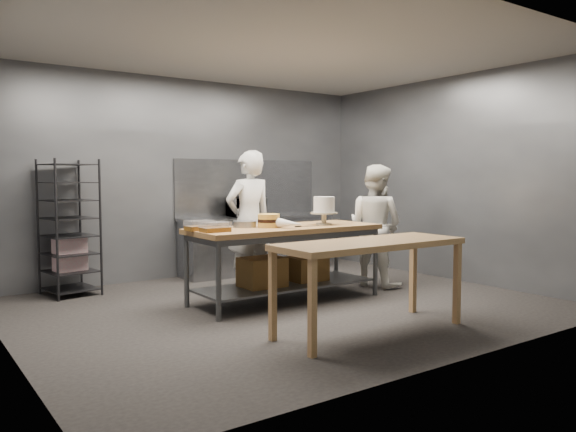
{
  "coord_description": "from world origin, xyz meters",
  "views": [
    {
      "loc": [
        -3.79,
        -5.38,
        1.52
      ],
      "look_at": [
        0.13,
        0.14,
        1.05
      ],
      "focal_mm": 35.0,
      "sensor_mm": 36.0,
      "label": 1
    }
  ],
  "objects_px": {
    "speed_rack": "(69,229)",
    "chef_behind": "(249,221)",
    "work_table": "(284,255)",
    "near_counter": "(370,250)",
    "chef_right": "(375,226)",
    "layer_cake": "(269,221)",
    "microwave": "(246,207)",
    "frosted_cake_stand": "(324,207)"
  },
  "relations": [
    {
      "from": "speed_rack",
      "to": "frosted_cake_stand",
      "type": "distance_m",
      "value": 3.29
    },
    {
      "from": "work_table",
      "to": "near_counter",
      "type": "height_order",
      "value": "work_table"
    },
    {
      "from": "chef_behind",
      "to": "microwave",
      "type": "relative_size",
      "value": 3.45
    },
    {
      "from": "speed_rack",
      "to": "layer_cake",
      "type": "height_order",
      "value": "speed_rack"
    },
    {
      "from": "work_table",
      "to": "frosted_cake_stand",
      "type": "xyz_separation_m",
      "value": [
        0.55,
        -0.09,
        0.58
      ]
    },
    {
      "from": "near_counter",
      "to": "chef_behind",
      "type": "bearing_deg",
      "value": 88.7
    },
    {
      "from": "microwave",
      "to": "frosted_cake_stand",
      "type": "relative_size",
      "value": 1.53
    },
    {
      "from": "microwave",
      "to": "chef_behind",
      "type": "bearing_deg",
      "value": -119.64
    },
    {
      "from": "work_table",
      "to": "chef_right",
      "type": "relative_size",
      "value": 1.42
    },
    {
      "from": "speed_rack",
      "to": "microwave",
      "type": "bearing_deg",
      "value": 1.7
    },
    {
      "from": "speed_rack",
      "to": "layer_cake",
      "type": "xyz_separation_m",
      "value": [
        1.82,
        -1.9,
        0.14
      ]
    },
    {
      "from": "speed_rack",
      "to": "chef_behind",
      "type": "relative_size",
      "value": 0.94
    },
    {
      "from": "speed_rack",
      "to": "chef_behind",
      "type": "bearing_deg",
      "value": -29.95
    },
    {
      "from": "chef_behind",
      "to": "work_table",
      "type": "bearing_deg",
      "value": 91.77
    },
    {
      "from": "frosted_cake_stand",
      "to": "layer_cake",
      "type": "relative_size",
      "value": 1.35
    },
    {
      "from": "near_counter",
      "to": "layer_cake",
      "type": "bearing_deg",
      "value": 94.36
    },
    {
      "from": "work_table",
      "to": "near_counter",
      "type": "relative_size",
      "value": 1.2
    },
    {
      "from": "near_counter",
      "to": "layer_cake",
      "type": "height_order",
      "value": "layer_cake"
    },
    {
      "from": "chef_behind",
      "to": "microwave",
      "type": "xyz_separation_m",
      "value": [
        0.7,
        1.23,
        0.12
      ]
    },
    {
      "from": "microwave",
      "to": "layer_cake",
      "type": "xyz_separation_m",
      "value": [
        -0.88,
        -1.98,
        -0.05
      ]
    },
    {
      "from": "layer_cake",
      "to": "frosted_cake_stand",
      "type": "bearing_deg",
      "value": -7.12
    },
    {
      "from": "microwave",
      "to": "work_table",
      "type": "bearing_deg",
      "value": -108.35
    },
    {
      "from": "near_counter",
      "to": "work_table",
      "type": "bearing_deg",
      "value": 86.51
    },
    {
      "from": "chef_behind",
      "to": "frosted_cake_stand",
      "type": "distance_m",
      "value": 1.05
    },
    {
      "from": "chef_right",
      "to": "speed_rack",
      "type": "bearing_deg",
      "value": 49.99
    },
    {
      "from": "near_counter",
      "to": "chef_behind",
      "type": "xyz_separation_m",
      "value": [
        0.05,
        2.36,
        0.12
      ]
    },
    {
      "from": "chef_behind",
      "to": "chef_right",
      "type": "distance_m",
      "value": 1.78
    },
    {
      "from": "chef_behind",
      "to": "microwave",
      "type": "bearing_deg",
      "value": -121.3
    },
    {
      "from": "chef_right",
      "to": "microwave",
      "type": "relative_size",
      "value": 3.12
    },
    {
      "from": "speed_rack",
      "to": "near_counter",
      "type": "bearing_deg",
      "value": -61.01
    },
    {
      "from": "work_table",
      "to": "chef_behind",
      "type": "xyz_separation_m",
      "value": [
        -0.04,
        0.75,
        0.36
      ]
    },
    {
      "from": "chef_right",
      "to": "layer_cake",
      "type": "xyz_separation_m",
      "value": [
        -1.82,
        -0.06,
        0.15
      ]
    },
    {
      "from": "frosted_cake_stand",
      "to": "chef_behind",
      "type": "bearing_deg",
      "value": 125.37
    },
    {
      "from": "speed_rack",
      "to": "chef_right",
      "type": "xyz_separation_m",
      "value": [
        3.64,
        -1.84,
        -0.01
      ]
    },
    {
      "from": "frosted_cake_stand",
      "to": "work_table",
      "type": "bearing_deg",
      "value": 170.39
    },
    {
      "from": "chef_behind",
      "to": "speed_rack",
      "type": "bearing_deg",
      "value": -31.62
    },
    {
      "from": "near_counter",
      "to": "chef_behind",
      "type": "relative_size",
      "value": 1.07
    },
    {
      "from": "near_counter",
      "to": "layer_cake",
      "type": "relative_size",
      "value": 7.64
    },
    {
      "from": "work_table",
      "to": "chef_behind",
      "type": "bearing_deg",
      "value": 93.44
    },
    {
      "from": "microwave",
      "to": "layer_cake",
      "type": "distance_m",
      "value": 2.16
    },
    {
      "from": "work_table",
      "to": "near_counter",
      "type": "bearing_deg",
      "value": -93.49
    },
    {
      "from": "layer_cake",
      "to": "microwave",
      "type": "bearing_deg",
      "value": 66.04
    }
  ]
}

